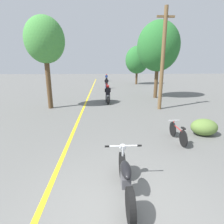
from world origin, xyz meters
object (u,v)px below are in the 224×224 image
(motorcycle_rider_lead, at_px, (108,96))
(motorcycle_foreground, at_px, (125,177))
(roadside_tree_left, at_px, (45,41))
(motorcycle_rider_mid, at_px, (107,84))
(roadside_tree_right_far, at_px, (137,60))
(motorcycle_rider_far, at_px, (106,78))
(roadside_tree_right_near, at_px, (158,47))
(bicycle_parked, at_px, (178,133))
(utility_pole, at_px, (163,59))

(motorcycle_rider_lead, bearing_deg, motorcycle_foreground, -89.70)
(roadside_tree_left, height_order, motorcycle_rider_lead, roadside_tree_left)
(roadside_tree_left, xyz_separation_m, motorcycle_foreground, (4.08, -8.64, -3.95))
(roadside_tree_left, relative_size, motorcycle_rider_mid, 2.80)
(roadside_tree_right_far, bearing_deg, motorcycle_rider_lead, -109.70)
(roadside_tree_right_far, distance_m, motorcycle_rider_mid, 7.80)
(motorcycle_rider_far, bearing_deg, roadside_tree_right_near, -77.34)
(motorcycle_foreground, xyz_separation_m, motorcycle_rider_mid, (0.07, 19.02, 0.09))
(motorcycle_foreground, distance_m, motorcycle_rider_lead, 10.33)
(motorcycle_rider_lead, bearing_deg, roadside_tree_right_near, 23.63)
(roadside_tree_right_near, relative_size, motorcycle_rider_mid, 3.12)
(motorcycle_rider_far, relative_size, bicycle_parked, 1.30)
(roadside_tree_right_near, distance_m, motorcycle_rider_mid, 8.91)
(roadside_tree_right_far, distance_m, bicycle_parked, 21.85)
(roadside_tree_right_far, height_order, motorcycle_rider_mid, roadside_tree_right_far)
(bicycle_parked, bearing_deg, roadside_tree_left, 138.05)
(utility_pole, bearing_deg, roadside_tree_right_far, 84.57)
(roadside_tree_left, height_order, motorcycle_rider_mid, roadside_tree_left)
(roadside_tree_right_near, distance_m, bicycle_parked, 10.51)
(motorcycle_rider_mid, relative_size, bicycle_parked, 1.32)
(utility_pole, bearing_deg, roadside_tree_right_near, 76.89)
(motorcycle_rider_lead, distance_m, motorcycle_rider_mid, 8.69)
(motorcycle_rider_mid, bearing_deg, motorcycle_foreground, -90.21)
(motorcycle_rider_lead, height_order, motorcycle_rider_far, motorcycle_rider_lead)
(utility_pole, xyz_separation_m, motorcycle_rider_far, (-3.03, 22.23, -2.75))
(motorcycle_rider_far, bearing_deg, motorcycle_rider_lead, -91.17)
(motorcycle_rider_mid, xyz_separation_m, motorcycle_rider_far, (0.28, 11.19, -0.03))
(utility_pole, relative_size, bicycle_parked, 3.95)
(roadside_tree_right_near, xyz_separation_m, motorcycle_rider_far, (-4.03, 17.94, -3.95))
(roadside_tree_right_near, relative_size, motorcycle_rider_lead, 3.22)
(roadside_tree_right_near, bearing_deg, motorcycle_rider_lead, -156.37)
(utility_pole, xyz_separation_m, roadside_tree_right_near, (1.00, 4.29, 1.19))
(motorcycle_foreground, xyz_separation_m, motorcycle_rider_lead, (-0.05, 10.33, 0.10))
(utility_pole, bearing_deg, motorcycle_rider_far, 97.76)
(utility_pole, bearing_deg, roadside_tree_left, 174.91)
(motorcycle_rider_mid, bearing_deg, roadside_tree_left, -111.80)
(motorcycle_foreground, bearing_deg, roadside_tree_right_far, 78.51)
(utility_pole, height_order, roadside_tree_left, utility_pole)
(motorcycle_foreground, relative_size, bicycle_parked, 1.29)
(motorcycle_foreground, bearing_deg, utility_pole, 67.03)
(motorcycle_rider_lead, relative_size, motorcycle_rider_far, 0.98)
(roadside_tree_left, height_order, motorcycle_rider_far, roadside_tree_left)
(roadside_tree_right_far, relative_size, motorcycle_rider_mid, 2.74)
(roadside_tree_right_near, distance_m, motorcycle_rider_far, 18.80)
(roadside_tree_right_near, bearing_deg, roadside_tree_left, -156.79)
(motorcycle_rider_lead, bearing_deg, roadside_tree_right_far, 70.30)
(motorcycle_rider_mid, bearing_deg, motorcycle_rider_lead, -90.81)
(roadside_tree_right_near, height_order, motorcycle_foreground, roadside_tree_right_near)
(roadside_tree_left, distance_m, motorcycle_rider_far, 22.36)
(roadside_tree_right_near, xyz_separation_m, motorcycle_foreground, (-4.38, -12.27, -4.01))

